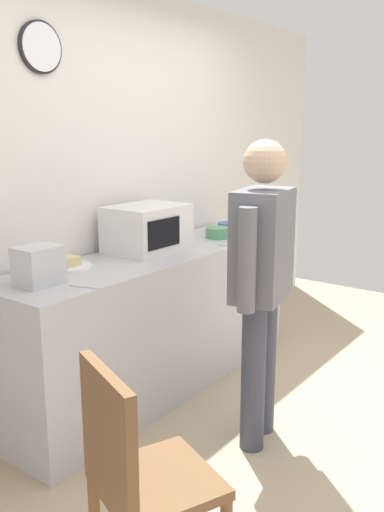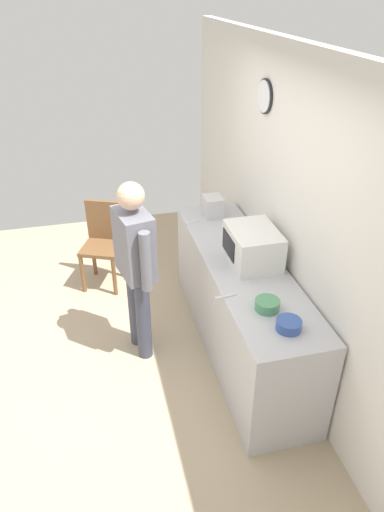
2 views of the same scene
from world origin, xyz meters
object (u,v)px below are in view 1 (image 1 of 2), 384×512
person_standing (262,273)px  cereal_bowl (229,227)px  fork_utensil (230,246)px  salad_bowl (218,233)px  wooden_chair (138,476)px  microwave (147,228)px  spoon_utensil (85,287)px  toaster (39,266)px  sandwich_plate (68,265)px

person_standing → cereal_bowl: bearing=40.0°
fork_utensil → salad_bowl: bearing=48.3°
wooden_chair → microwave: bearing=39.9°
person_standing → wooden_chair: 1.31m
wooden_chair → salad_bowl: bearing=27.3°
cereal_bowl → spoon_utensil: (-1.71, -0.25, -0.03)m
microwave → person_standing: bearing=-100.8°
toaster → person_standing: (0.74, -0.88, -0.06)m
sandwich_plate → person_standing: (0.42, -1.03, 0.03)m
microwave → toaster: microwave is taller
sandwich_plate → spoon_utensil: 0.44m
cereal_bowl → fork_utensil: bearing=-146.6°
salad_bowl → microwave: bearing=169.6°
salad_bowl → cereal_bowl: bearing=13.7°
salad_bowl → wooden_chair: bearing=-152.7°
cereal_bowl → fork_utensil: size_ratio=1.04×
salad_bowl → fork_utensil: bearing=-131.7°
spoon_utensil → wooden_chair: size_ratio=0.18×
microwave → cereal_bowl: microwave is taller
spoon_utensil → wooden_chair: bearing=-123.6°
salad_bowl → cereal_bowl: (0.24, 0.06, -0.00)m
toaster → wooden_chair: bearing=-113.4°
microwave → salad_bowl: size_ratio=2.78×
toaster → fork_utensil: 1.39m
sandwich_plate → microwave: bearing=-6.8°
salad_bowl → wooden_chair: salad_bowl is taller
microwave → spoon_utensil: microwave is taller
sandwich_plate → toaster: (-0.32, -0.15, 0.08)m
toaster → spoon_utensil: toaster is taller
toaster → microwave: bearing=4.7°
salad_bowl → spoon_utensil: 1.48m
sandwich_plate → salad_bowl: salad_bowl is taller
cereal_bowl → wooden_chair: (-2.28, -1.11, -0.43)m
salad_bowl → cereal_bowl: 0.25m
cereal_bowl → wooden_chair: bearing=-154.0°
salad_bowl → cereal_bowl: salad_bowl is taller
microwave → salad_bowl: microwave is taller
salad_bowl → spoon_utensil: bearing=-172.7°
microwave → wooden_chair: microwave is taller
person_standing → salad_bowl: bearing=45.4°
microwave → wooden_chair: bearing=-140.1°
person_standing → wooden_chair: person_standing is taller
fork_utensil → person_standing: person_standing is taller
microwave → cereal_bowl: 0.89m
salad_bowl → person_standing: 1.18m
cereal_bowl → person_standing: (-1.07, -0.90, 0.01)m
sandwich_plate → cereal_bowl: cereal_bowl is taller
fork_utensil → wooden_chair: wooden_chair is taller
cereal_bowl → fork_utensil: cereal_bowl is taller
salad_bowl → spoon_utensil: salad_bowl is taller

